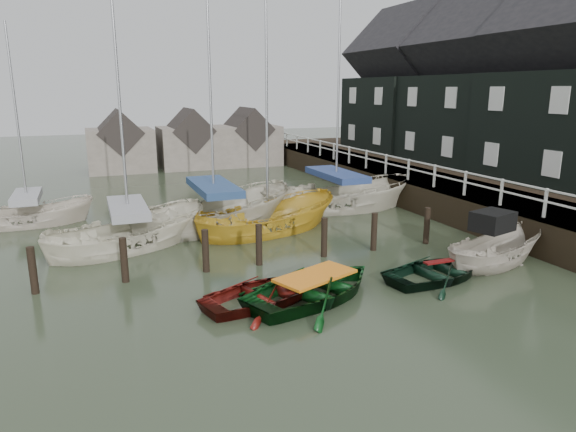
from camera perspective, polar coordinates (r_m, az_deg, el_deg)
name	(u,v)px	position (r m, az deg, el deg)	size (l,w,h in m)	color
ground	(331,292)	(15.15, 4.77, -8.36)	(120.00, 120.00, 0.00)	#2B3320
pier	(409,187)	(27.96, 13.27, 3.19)	(3.04, 32.00, 2.70)	black
land_strip	(490,192)	(31.52, 21.51, 2.46)	(14.00, 38.00, 1.50)	black
quay_houses	(519,90)	(30.03, 24.25, 12.63)	(6.52, 28.14, 10.01)	black
mooring_pilings	(261,250)	(17.19, -2.97, -3.82)	(13.72, 0.22, 1.80)	black
far_sheds	(188,143)	(39.39, -11.07, 8.01)	(14.00, 4.08, 4.39)	#665B51
rowboat_red	(265,302)	(14.44, -2.54, -9.49)	(2.64, 3.70, 0.77)	#510F0B
rowboat_green	(315,298)	(14.66, 3.03, -9.12)	(3.20, 4.48, 0.93)	black
rowboat_dkgreen	(438,279)	(16.73, 16.29, -6.70)	(2.62, 3.67, 0.76)	black
motorboat	(493,262)	(18.60, 21.80, -4.77)	(4.73, 2.78, 2.65)	#B9AF9E
sailboat_a	(131,246)	(20.05, -17.09, -3.15)	(6.90, 4.78, 10.17)	beige
sailboat_b	(215,226)	(22.10, -8.11, -1.11)	(8.20, 5.04, 11.28)	beige
sailboat_c	(268,231)	(21.33, -2.25, -1.65)	(7.08, 4.08, 10.38)	gold
sailboat_d	(336,208)	(25.27, 5.31, 0.88)	(7.89, 3.97, 12.91)	beige
sailboat_e	(30,223)	(24.96, -26.76, -0.72)	(5.34, 2.04, 9.40)	beige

